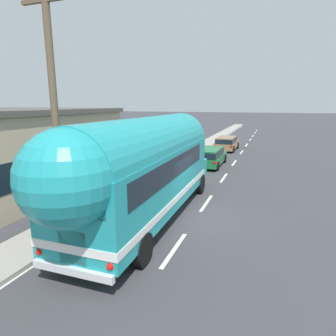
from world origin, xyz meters
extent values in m
plane|color=#38383D|center=(0.00, 0.00, 0.00)|extent=(300.00, 300.00, 0.00)
cube|color=silver|center=(0.00, -2.84, 0.00)|extent=(0.14, 2.40, 0.01)
cube|color=silver|center=(0.00, 1.92, 0.00)|extent=(0.14, 2.40, 0.01)
cube|color=silver|center=(0.00, 6.97, 0.00)|extent=(0.14, 2.40, 0.01)
cube|color=silver|center=(0.00, 11.99, 0.00)|extent=(0.14, 2.40, 0.01)
cube|color=silver|center=(0.00, 17.57, 0.00)|extent=(0.14, 2.40, 0.01)
cube|color=silver|center=(0.00, 22.84, 0.00)|extent=(0.14, 2.40, 0.01)
cube|color=silver|center=(0.00, 28.13, 0.00)|extent=(0.14, 2.40, 0.01)
cube|color=silver|center=(0.00, 32.76, 0.00)|extent=(0.14, 2.40, 0.01)
cube|color=silver|center=(0.00, 37.69, 0.00)|extent=(0.14, 2.40, 0.01)
cube|color=silver|center=(0.00, 42.37, 0.00)|extent=(0.14, 2.40, 0.01)
cube|color=silver|center=(-3.55, 12.00, 0.00)|extent=(0.12, 80.00, 0.01)
cube|color=gray|center=(-4.47, 10.00, 0.07)|extent=(1.83, 90.00, 0.15)
cube|color=black|center=(-6.74, -2.25, 1.80)|extent=(0.08, 14.33, 1.20)
cylinder|color=brown|center=(-4.12, -3.08, 4.25)|extent=(0.24, 0.24, 8.50)
cube|color=brown|center=(-4.12, -3.08, 7.70)|extent=(1.80, 0.12, 0.12)
cube|color=teal|center=(-1.77, -0.94, 1.75)|extent=(2.61, 9.40, 2.30)
cylinder|color=teal|center=(-1.77, -0.94, 2.90)|extent=(2.56, 9.30, 2.45)
sphere|color=teal|center=(-1.72, -5.57, 2.90)|extent=(2.40, 2.40, 2.40)
cube|color=teal|center=(-1.83, 4.39, 1.07)|extent=(2.28, 1.33, 0.95)
cube|color=white|center=(-1.77, -0.94, 1.10)|extent=(2.65, 9.44, 0.24)
cube|color=black|center=(-1.77, -1.24, 2.35)|extent=(2.62, 7.60, 0.76)
cube|color=black|center=(-1.71, -5.58, 2.40)|extent=(2.00, 0.10, 0.84)
cube|color=white|center=(-1.71, -5.59, 1.15)|extent=(0.80, 0.07, 0.90)
cube|color=silver|center=(-1.71, -5.68, 0.55)|extent=(2.34, 0.17, 0.20)
sphere|color=red|center=(-2.76, -5.62, 0.85)|extent=(0.20, 0.20, 0.20)
sphere|color=red|center=(-0.66, -5.59, 0.85)|extent=(0.20, 0.20, 0.20)
cube|color=black|center=(-1.82, 3.79, 2.40)|extent=(2.14, 0.13, 0.96)
cube|color=silver|center=(-1.84, 5.08, 0.95)|extent=(0.90, 0.11, 0.56)
cylinder|color=black|center=(-2.99, 3.33, 0.50)|extent=(0.27, 1.00, 1.00)
cylinder|color=black|center=(-0.65, 3.36, 0.50)|extent=(0.27, 1.00, 1.00)
cylinder|color=black|center=(-2.90, -4.04, 0.50)|extent=(0.27, 1.00, 1.00)
cylinder|color=black|center=(-0.56, -4.01, 0.50)|extent=(0.27, 1.00, 1.00)
cube|color=#196633|center=(-1.65, 10.38, 0.52)|extent=(1.90, 4.46, 0.60)
cube|color=#196633|center=(-1.65, 9.90, 1.09)|extent=(1.69, 3.21, 0.55)
cube|color=black|center=(-1.65, 9.90, 1.06)|extent=(1.75, 3.25, 0.43)
cube|color=red|center=(-2.48, 8.15, 0.70)|extent=(0.20, 0.04, 0.14)
cube|color=red|center=(-0.85, 8.14, 0.70)|extent=(0.20, 0.04, 0.14)
cylinder|color=black|center=(-2.53, 11.91, 0.32)|extent=(0.20, 0.64, 0.64)
cylinder|color=black|center=(-0.74, 11.90, 0.32)|extent=(0.20, 0.64, 0.64)
cylinder|color=black|center=(-2.55, 8.86, 0.32)|extent=(0.20, 0.64, 0.64)
cylinder|color=black|center=(-0.76, 8.85, 0.32)|extent=(0.20, 0.64, 0.64)
cube|color=olive|center=(-1.56, 18.38, 0.52)|extent=(1.89, 4.39, 0.60)
cube|color=olive|center=(-1.57, 17.90, 1.09)|extent=(1.66, 3.14, 0.55)
cube|color=black|center=(-1.57, 17.90, 1.06)|extent=(1.72, 3.18, 0.43)
cube|color=red|center=(-2.38, 16.21, 0.70)|extent=(0.20, 0.05, 0.14)
cube|color=red|center=(-0.84, 16.17, 0.70)|extent=(0.20, 0.05, 0.14)
cylinder|color=black|center=(-2.37, 19.87, 0.32)|extent=(0.22, 0.64, 0.64)
cylinder|color=black|center=(-0.67, 19.83, 0.32)|extent=(0.22, 0.64, 0.64)
cylinder|color=black|center=(-2.45, 16.92, 0.32)|extent=(0.22, 0.64, 0.64)
cylinder|color=black|center=(-0.74, 16.88, 0.32)|extent=(0.22, 0.64, 0.64)
camera|label=1|loc=(2.71, -10.89, 4.61)|focal=30.77mm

